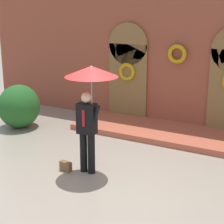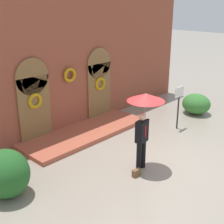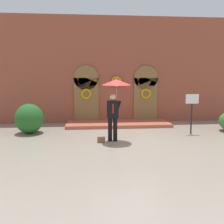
{
  "view_description": "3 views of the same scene",
  "coord_description": "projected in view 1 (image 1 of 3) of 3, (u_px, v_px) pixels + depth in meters",
  "views": [
    {
      "loc": [
        3.59,
        -6.43,
        3.53
      ],
      "look_at": [
        -0.66,
        1.2,
        1.04
      ],
      "focal_mm": 60.0,
      "sensor_mm": 36.0,
      "label": 1
    },
    {
      "loc": [
        -7.3,
        -5.2,
        4.89
      ],
      "look_at": [
        -0.49,
        1.2,
        1.5
      ],
      "focal_mm": 50.0,
      "sensor_mm": 36.0,
      "label": 2
    },
    {
      "loc": [
        -1.42,
        -9.38,
        2.44
      ],
      "look_at": [
        -0.48,
        1.14,
        0.96
      ],
      "focal_mm": 40.0,
      "sensor_mm": 36.0,
      "label": 3
    }
  ],
  "objects": [
    {
      "name": "ground_plane",
      "position": [
        112.0,
        176.0,
        8.05
      ],
      "size": [
        80.0,
        80.0,
        0.0
      ],
      "primitive_type": "plane",
      "color": "gray"
    },
    {
      "name": "building_facade",
      "position": [
        182.0,
        36.0,
        10.8
      ],
      "size": [
        14.0,
        2.3,
        5.6
      ],
      "color": "brown",
      "rests_on": "ground"
    },
    {
      "name": "person_with_umbrella",
      "position": [
        90.0,
        87.0,
        7.68
      ],
      "size": [
        1.1,
        1.1,
        2.36
      ],
      "color": "black",
      "rests_on": "ground"
    },
    {
      "name": "handbag",
      "position": [
        66.0,
        166.0,
        8.26
      ],
      "size": [
        0.29,
        0.16,
        0.22
      ],
      "primitive_type": "cube",
      "rotation": [
        0.0,
        0.0,
        -0.14
      ],
      "color": "brown",
      "rests_on": "ground"
    },
    {
      "name": "shrub_left",
      "position": [
        19.0,
        106.0,
        11.12
      ],
      "size": [
        1.2,
        1.29,
        1.29
      ],
      "primitive_type": "ellipsoid",
      "color": "#235B23",
      "rests_on": "ground"
    }
  ]
}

